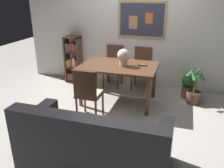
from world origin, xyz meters
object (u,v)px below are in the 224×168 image
Objects in this scene: dining_chair_near_left at (88,91)px; potted_palm at (194,90)px; dining_table at (119,70)px; tv_remote at (143,65)px; dining_chair_far_right at (142,65)px; bookshelf at (73,60)px; leather_couch at (93,146)px; potted_ivy at (189,86)px; dining_chair_far_left at (114,62)px; flower_vase at (124,56)px.

potted_palm is (1.70, 1.23, -0.26)m from dining_chair_near_left.
dining_table is 0.46m from tv_remote.
dining_table is 1.57× the size of dining_chair_far_right.
bookshelf reaches higher than tv_remote.
dining_table is at bearing 96.78° from leather_couch.
dining_chair_far_right is 5.83× the size of tv_remote.
dining_chair_far_right is 0.51× the size of leather_couch.
potted_ivy is 0.63× the size of potted_palm.
flower_vase is at bearing -62.39° from dining_chair_far_left.
tv_remote is (0.21, 2.01, 0.45)m from leather_couch.
potted_palm is (1.78, -0.48, -0.26)m from dining_chair_far_left.
dining_chair_far_left is at bearing 92.50° from dining_chair_near_left.
tv_remote is at bearing 52.92° from dining_chair_near_left.
dining_table is at bearing -165.44° from potted_palm.
tv_remote is (0.14, -0.78, 0.22)m from dining_chair_far_right.
dining_chair_far_left and dining_chair_far_right have the same top height.
dining_chair_far_left is at bearing -178.68° from dining_chair_far_right.
potted_ivy is 1.54m from flower_vase.
leather_couch is 5.70× the size of flower_vase.
potted_ivy is at bearing -7.51° from dining_chair_far_left.
leather_couch is 3.61× the size of potted_ivy.
dining_chair_near_left is (0.07, -1.71, 0.00)m from dining_chair_far_left.
flower_vase is (0.09, -0.01, 0.27)m from dining_table.
potted_palm is at bearing -23.77° from dining_chair_far_right.
leather_couch reaches higher than tv_remote.
dining_chair_far_left is 1.12m from tv_remote.
tv_remote is at bearing 84.06° from leather_couch.
leather_couch is 3.12m from bookshelf.
potted_ivy is 1.58× the size of flower_vase.
dining_chair_near_left is 5.83× the size of tv_remote.
bookshelf is (-1.63, -0.09, -0.01)m from dining_chair_far_right.
dining_chair_far_right is at bearing 3.33° from bookshelf.
dining_chair_far_right is 1.15× the size of potted_palm.
tv_remote is at bearing 15.12° from flower_vase.
bookshelf reaches higher than dining_chair_far_left.
dining_table is at bearing 71.95° from dining_chair_near_left.
dining_table is 1.57× the size of dining_chair_near_left.
dining_chair_near_left is at bearing -108.05° from dining_table.
bookshelf is 1.38× the size of potted_palm.
dining_chair_near_left is at bearing -108.35° from dining_chair_far_right.
flower_vase reaches higher than leather_couch.
tv_remote is (-0.98, -0.28, 0.48)m from potted_palm.
dining_chair_far_left is 1.86m from potted_palm.
leather_couch is at bearing -78.09° from dining_chair_far_left.
dining_chair_far_right is 0.82m from tv_remote.
flower_vase is (1.43, -0.78, 0.40)m from bookshelf.
dining_chair_far_left is at bearing 164.82° from potted_palm.
potted_ivy is 3.19× the size of tv_remote.
potted_palm is 1.13m from tv_remote.
dining_chair_far_right is (0.29, 0.87, -0.12)m from dining_table.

